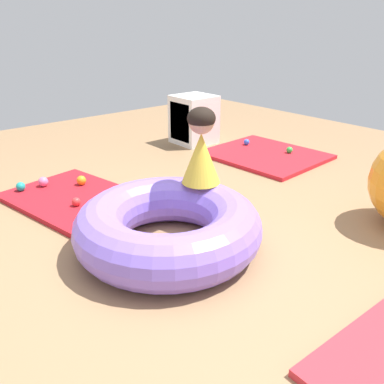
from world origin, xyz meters
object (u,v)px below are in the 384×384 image
Objects in this scene: child_in_yellow at (201,147)px; play_ball_blue at (247,142)px; play_ball_yellow at (122,196)px; play_ball_pink at (43,182)px; play_ball_teal at (21,187)px; play_ball_orange at (81,180)px; play_ball_red at (76,202)px; play_ball_green at (289,150)px; inflatable_cushion at (168,226)px; storage_cube at (192,120)px.

play_ball_blue is at bearing 39.04° from child_in_yellow.
play_ball_yellow is at bearing -76.36° from play_ball_blue.
play_ball_pink is 0.19m from play_ball_teal.
play_ball_blue is (0.29, 2.46, -0.00)m from play_ball_teal.
play_ball_blue is (0.09, 2.01, -0.01)m from play_ball_orange.
play_ball_red is at bearing 3.60° from play_ball_pink.
play_ball_pink is at bearing -107.99° from play_ball_green.
play_ball_green is at bearing 72.01° from play_ball_pink.
play_ball_blue is at bearing -166.39° from play_ball_green.
play_ball_teal is at bearing -164.76° from inflatable_cushion.
play_ball_teal is at bearing -114.40° from play_ball_orange.
inflatable_cushion is 1.50m from play_ball_pink.
play_ball_green is 2.37m from play_ball_red.
play_ball_green is 0.83× the size of play_ball_orange.
play_ball_blue is at bearing 83.20° from play_ball_teal.
child_in_yellow is 1.56m from play_ball_pink.
play_ball_blue is (-1.08, 1.66, -0.51)m from child_in_yellow.
inflatable_cushion is at bearing -43.95° from storage_cube.
child_in_yellow is at bearing 16.81° from play_ball_orange.
play_ball_pink reaches higher than play_ball_blue.
play_ball_teal is (-0.02, -0.18, -0.00)m from play_ball_pink.
play_ball_red is 0.62m from play_ball_teal.
play_ball_yellow reaches higher than play_ball_red.
play_ball_yellow reaches higher than play_ball_blue.
play_ball_pink is at bearing -81.00° from storage_cube.
storage_cube is (-0.87, 1.91, 0.21)m from play_ball_red.
play_ball_red is 0.63× the size of play_ball_yellow.
child_in_yellow is (-0.13, 0.39, 0.42)m from inflatable_cushion.
play_ball_blue is 0.69m from storage_cube.
child_in_yellow is 1.32m from play_ball_orange.
play_ball_orange is 1.76m from storage_cube.
inflatable_cushion is 0.94m from play_ball_red.
play_ball_yellow is (0.76, 0.52, 0.02)m from play_ball_teal.
play_ball_pink is at bearing 120.69° from child_in_yellow.
play_ball_blue is (-0.29, 2.24, 0.00)m from play_ball_red.
inflatable_cushion is 2.49m from storage_cube.
inflatable_cushion reaches higher than play_ball_teal.
inflatable_cushion is 1.30m from play_ball_orange.
child_in_yellow is 2.15m from storage_cube.
play_ball_green is 2.06m from play_ball_yellow.
play_ball_teal is at bearing -96.80° from play_ball_blue.
play_ball_pink is (-1.48, -0.23, -0.08)m from inflatable_cushion.
play_ball_yellow is (-0.61, -0.28, -0.49)m from child_in_yellow.
play_ball_pink is 2.29m from play_ball_blue.
inflatable_cushion is at bearing -155.40° from child_in_yellow.
play_ball_orange is at bearing 65.60° from play_ball_teal.
play_ball_teal is 2.48m from play_ball_blue.
play_ball_orange reaches higher than play_ball_teal.
storage_cube is (-1.79, 1.72, 0.12)m from inflatable_cushion.
storage_cube is (-1.66, 1.33, -0.30)m from child_in_yellow.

